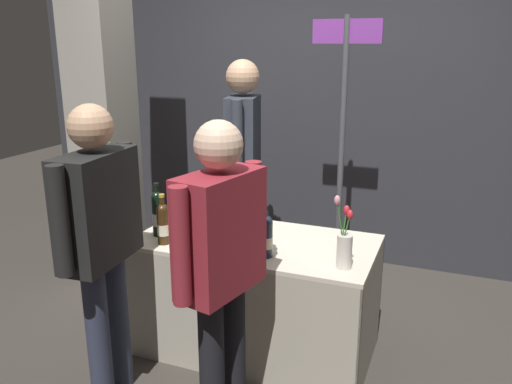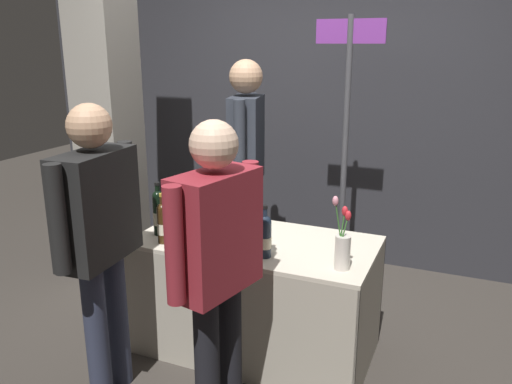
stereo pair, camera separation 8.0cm
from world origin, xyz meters
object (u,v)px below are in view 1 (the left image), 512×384
object	(u,v)px
concrete_pillar	(101,97)
booth_signpost	(342,132)
flower_vase	(344,246)
tasting_table	(256,274)
wine_glass_near_taster	(249,214)
wine_glass_mid	(214,213)
vendor_presenter	(243,156)
display_bottle_0	(193,217)
wine_glass_near_vendor	(220,205)
featured_wine_bottle	(163,223)
taster_foreground_right	(100,230)

from	to	relation	value
concrete_pillar	booth_signpost	bearing A→B (deg)	13.25
flower_vase	tasting_table	bearing A→B (deg)	160.45
tasting_table	wine_glass_near_taster	world-z (taller)	wine_glass_near_taster
booth_signpost	tasting_table	bearing A→B (deg)	-106.48
wine_glass_near_taster	wine_glass_mid	bearing A→B (deg)	-156.86
concrete_pillar	tasting_table	xyz separation A→B (m)	(1.48, -0.55, -0.97)
vendor_presenter	booth_signpost	world-z (taller)	booth_signpost
display_bottle_0	flower_vase	xyz separation A→B (m)	(0.93, -0.08, -0.02)
wine_glass_near_vendor	wine_glass_mid	xyz separation A→B (m)	(0.02, -0.14, -0.00)
wine_glass_mid	booth_signpost	xyz separation A→B (m)	(0.61, 0.88, 0.41)
featured_wine_bottle	display_bottle_0	xyz separation A→B (m)	(0.13, 0.13, 0.01)
wine_glass_mid	flower_vase	size ratio (longest dim) A/B	0.37
featured_wine_bottle	wine_glass_mid	distance (m)	0.38
featured_wine_bottle	vendor_presenter	size ratio (longest dim) A/B	0.17
tasting_table	wine_glass_near_taster	xyz separation A→B (m)	(-0.12, 0.18, 0.32)
taster_foreground_right	vendor_presenter	bearing A→B (deg)	-9.90
taster_foreground_right	booth_signpost	xyz separation A→B (m)	(0.86, 1.68, 0.29)
featured_wine_bottle	vendor_presenter	distance (m)	1.04
featured_wine_bottle	flower_vase	xyz separation A→B (m)	(1.06, 0.05, -0.01)
booth_signpost	featured_wine_bottle	bearing A→B (deg)	-122.32
wine_glass_near_taster	vendor_presenter	size ratio (longest dim) A/B	0.07
flower_vase	taster_foreground_right	world-z (taller)	taster_foreground_right
vendor_presenter	booth_signpost	xyz separation A→B (m)	(0.69, 0.21, 0.19)
featured_wine_bottle	flower_vase	size ratio (longest dim) A/B	0.77
wine_glass_mid	booth_signpost	size ratio (longest dim) A/B	0.07
display_bottle_0	vendor_presenter	world-z (taller)	vendor_presenter
wine_glass_mid	taster_foreground_right	world-z (taller)	taster_foreground_right
tasting_table	wine_glass_near_vendor	distance (m)	0.53
wine_glass_near_vendor	wine_glass_mid	world-z (taller)	same
concrete_pillar	taster_foreground_right	distance (m)	1.65
wine_glass_near_taster	flower_vase	world-z (taller)	flower_vase
flower_vase	booth_signpost	bearing A→B (deg)	103.77
display_bottle_0	booth_signpost	world-z (taller)	booth_signpost
display_bottle_0	booth_signpost	distance (m)	1.32
featured_wine_bottle	flower_vase	bearing A→B (deg)	2.52
flower_vase	booth_signpost	xyz separation A→B (m)	(-0.29, 1.18, 0.40)
featured_wine_bottle	booth_signpost	distance (m)	1.50
booth_signpost	taster_foreground_right	bearing A→B (deg)	-116.92
concrete_pillar	booth_signpost	size ratio (longest dim) A/B	1.43
featured_wine_bottle	taster_foreground_right	size ratio (longest dim) A/B	0.19
display_bottle_0	wine_glass_near_taster	world-z (taller)	display_bottle_0
wine_glass_near_taster	tasting_table	bearing A→B (deg)	-56.14
tasting_table	vendor_presenter	world-z (taller)	vendor_presenter
vendor_presenter	flower_vase	bearing A→B (deg)	32.65
taster_foreground_right	wine_glass_mid	bearing A→B (deg)	-20.56
tasting_table	wine_glass_mid	xyz separation A→B (m)	(-0.32, 0.09, 0.33)
wine_glass_near_vendor	vendor_presenter	distance (m)	0.58
tasting_table	wine_glass_near_taster	bearing A→B (deg)	123.86
wine_glass_near_taster	booth_signpost	xyz separation A→B (m)	(0.40, 0.80, 0.42)
concrete_pillar	flower_vase	size ratio (longest dim) A/B	7.48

